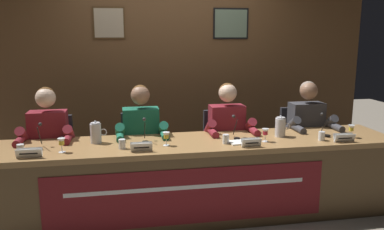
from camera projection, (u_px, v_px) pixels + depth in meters
name	position (u px, v px, depth m)	size (l,w,h in m)	color
ground_plane	(192.00, 214.00, 3.80)	(12.00, 12.00, 0.00)	gray
wall_back_panelled	(171.00, 67.00, 4.97)	(5.10, 0.14, 2.60)	brown
conference_table	(194.00, 169.00, 3.59)	(3.90, 0.73, 0.73)	olive
chair_far_left	(53.00, 162.00, 4.01)	(0.44, 0.45, 0.89)	black
panelist_far_left	(48.00, 141.00, 3.76)	(0.51, 0.48, 1.22)	black
nameplate_far_left	(29.00, 153.00, 3.15)	(0.20, 0.06, 0.08)	white
juice_glass_far_left	(62.00, 143.00, 3.29)	(0.06, 0.06, 0.12)	white
water_cup_far_left	(21.00, 150.00, 3.25)	(0.06, 0.06, 0.08)	silver
microphone_far_left	(39.00, 140.00, 3.40)	(0.06, 0.17, 0.22)	black
chair_center_left	(141.00, 157.00, 4.16)	(0.44, 0.45, 0.89)	black
panelist_center_left	(142.00, 137.00, 3.92)	(0.51, 0.48, 1.22)	black
nameplate_center_left	(141.00, 147.00, 3.32)	(0.19, 0.06, 0.08)	white
juice_glass_center_left	(166.00, 136.00, 3.49)	(0.06, 0.06, 0.12)	white
water_cup_center_left	(122.00, 145.00, 3.40)	(0.06, 0.06, 0.08)	silver
microphone_center_left	(145.00, 135.00, 3.60)	(0.06, 0.17, 0.22)	black
chair_center_right	(223.00, 153.00, 4.32)	(0.44, 0.45, 0.89)	black
panelist_center_right	(229.00, 133.00, 4.07)	(0.51, 0.48, 1.22)	black
nameplate_center_right	(251.00, 143.00, 3.46)	(0.17, 0.06, 0.08)	white
juice_glass_center_right	(265.00, 133.00, 3.62)	(0.06, 0.06, 0.12)	white
water_cup_center_right	(226.00, 140.00, 3.57)	(0.06, 0.06, 0.08)	silver
microphone_center_right	(236.00, 131.00, 3.73)	(0.06, 0.17, 0.22)	black
chair_far_right	(300.00, 149.00, 4.48)	(0.44, 0.45, 0.89)	black
panelist_far_right	(309.00, 129.00, 4.23)	(0.51, 0.48, 1.22)	black
nameplate_far_right	(344.00, 138.00, 3.62)	(0.20, 0.06, 0.08)	white
juice_glass_far_right	(351.00, 129.00, 3.77)	(0.06, 0.06, 0.12)	white
water_cup_far_right	(322.00, 137.00, 3.67)	(0.06, 0.06, 0.08)	silver
microphone_far_right	(325.00, 129.00, 3.83)	(0.06, 0.17, 0.22)	black
water_pitcher_left_side	(96.00, 133.00, 3.58)	(0.15, 0.10, 0.21)	silver
water_pitcher_right_side	(280.00, 127.00, 3.81)	(0.15, 0.10, 0.21)	silver
document_stack_center_right	(240.00, 142.00, 3.60)	(0.23, 0.17, 0.01)	white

